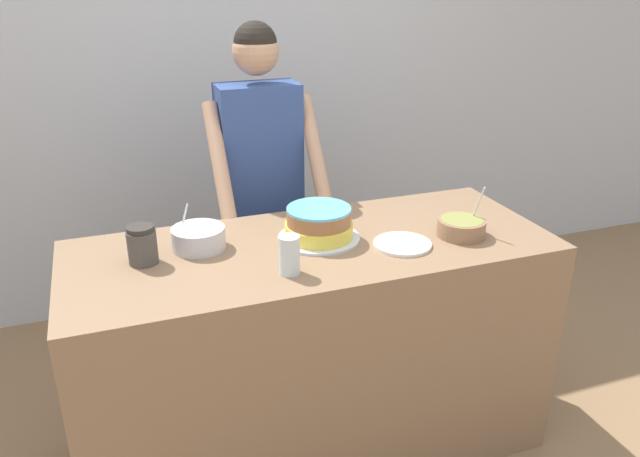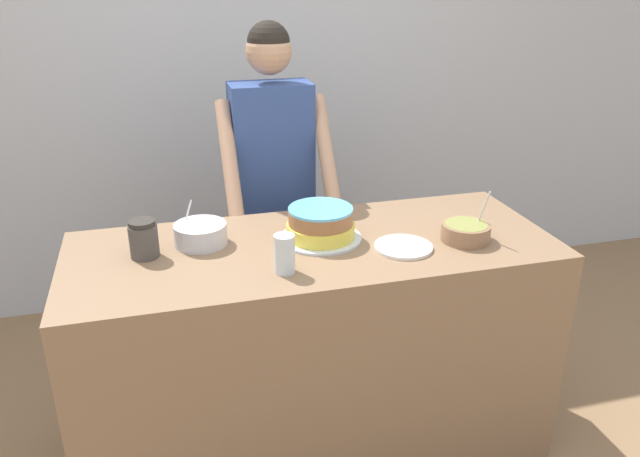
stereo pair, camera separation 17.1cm
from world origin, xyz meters
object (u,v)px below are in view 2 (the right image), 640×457
object	(u,v)px
frosting_bowl_olive	(466,231)
drinking_glass	(285,254)
frosting_bowl_white	(200,233)
person_baker	(273,168)
cake	(321,225)
stoneware_jar	(144,239)
ceramic_plate	(403,247)

from	to	relation	value
frosting_bowl_olive	drinking_glass	distance (m)	0.72
frosting_bowl_white	person_baker	bearing A→B (deg)	55.41
cake	stoneware_jar	distance (m)	0.65
drinking_glass	stoneware_jar	xyz separation A→B (m)	(-0.46, 0.25, 0.00)
frosting_bowl_white	stoneware_jar	distance (m)	0.21
person_baker	frosting_bowl_white	size ratio (longest dim) A/B	8.59
person_baker	stoneware_jar	distance (m)	0.85
frosting_bowl_olive	frosting_bowl_white	world-z (taller)	frosting_bowl_olive
frosting_bowl_white	drinking_glass	world-z (taller)	frosting_bowl_white
stoneware_jar	frosting_bowl_olive	bearing A→B (deg)	-8.24
cake	frosting_bowl_white	bearing A→B (deg)	170.59
person_baker	stoneware_jar	xyz separation A→B (m)	(-0.59, -0.62, -0.03)
frosting_bowl_white	ceramic_plate	world-z (taller)	frosting_bowl_white
frosting_bowl_white	frosting_bowl_olive	bearing A→B (deg)	-13.20
person_baker	ceramic_plate	distance (m)	0.87
cake	ceramic_plate	world-z (taller)	cake
cake	drinking_glass	xyz separation A→B (m)	(-0.19, -0.23, 0.01)
frosting_bowl_white	stoneware_jar	world-z (taller)	frosting_bowl_white
drinking_glass	stoneware_jar	size ratio (longest dim) A/B	0.98
cake	frosting_bowl_olive	size ratio (longest dim) A/B	1.58
cake	frosting_bowl_white	size ratio (longest dim) A/B	1.60
person_baker	ceramic_plate	world-z (taller)	person_baker
frosting_bowl_olive	frosting_bowl_white	bearing A→B (deg)	166.80
person_baker	ceramic_plate	xyz separation A→B (m)	(0.33, -0.80, -0.09)
cake	drinking_glass	bearing A→B (deg)	-128.92
cake	frosting_bowl_white	world-z (taller)	frosting_bowl_white
person_baker	frosting_bowl_olive	bearing A→B (deg)	-53.51
drinking_glass	stoneware_jar	bearing A→B (deg)	151.21
frosting_bowl_olive	ceramic_plate	size ratio (longest dim) A/B	0.92
frosting_bowl_olive	frosting_bowl_white	distance (m)	1.00
drinking_glass	ceramic_plate	size ratio (longest dim) A/B	0.63
frosting_bowl_olive	stoneware_jar	bearing A→B (deg)	171.76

